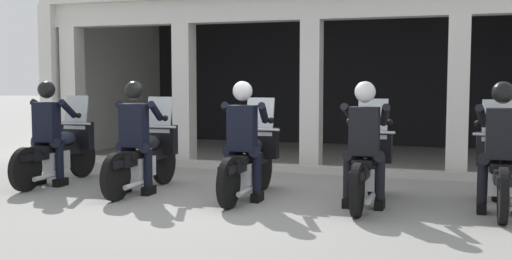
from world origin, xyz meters
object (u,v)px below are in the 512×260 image
(police_officer_left, at_px, (135,127))
(police_officer_far_right, at_px, (502,136))
(motorcycle_far_left, at_px, (60,151))
(police_officer_center, at_px, (243,130))
(motorcycle_right, at_px, (368,165))
(motorcycle_far_right, at_px, (499,169))
(motorcycle_left, at_px, (146,156))
(police_officer_right, at_px, (365,133))
(motorcycle_center, at_px, (250,161))
(police_officer_far_left, at_px, (48,124))

(police_officer_left, relative_size, police_officer_far_right, 1.00)
(motorcycle_far_left, height_order, police_officer_center, police_officer_center)
(police_officer_left, distance_m, police_officer_far_right, 4.78)
(police_officer_left, bearing_deg, motorcycle_far_left, 148.14)
(motorcycle_right, height_order, motorcycle_far_right, same)
(motorcycle_far_left, bearing_deg, police_officer_far_right, -18.41)
(motorcycle_far_left, distance_m, police_officer_left, 1.72)
(motorcycle_far_right, height_order, police_officer_far_right, police_officer_far_right)
(motorcycle_left, relative_size, police_officer_right, 1.29)
(police_officer_center, bearing_deg, motorcycle_center, 81.55)
(motorcycle_left, relative_size, motorcycle_far_right, 1.00)
(police_officer_left, height_order, motorcycle_center, police_officer_left)
(motorcycle_far_left, height_order, motorcycle_left, same)
(police_officer_right, xyz_separation_m, police_officer_far_right, (1.59, 0.15, 0.00))
(police_officer_far_left, bearing_deg, motorcycle_right, -14.23)
(police_officer_far_left, xyz_separation_m, police_officer_center, (3.18, -0.18, 0.00))
(motorcycle_far_left, xyz_separation_m, police_officer_far_right, (6.37, -0.28, 0.44))
(police_officer_center, bearing_deg, police_officer_left, 172.41)
(motorcycle_far_left, distance_m, motorcycle_far_right, 6.37)
(motorcycle_center, xyz_separation_m, motorcycle_far_right, (3.18, 0.18, 0.00))
(police_officer_far_left, height_order, police_officer_far_right, same)
(motorcycle_right, xyz_separation_m, police_officer_right, (-0.00, -0.28, 0.44))
(motorcycle_far_left, distance_m, police_officer_far_right, 6.39)
(motorcycle_right, bearing_deg, police_officer_far_right, -11.90)
(motorcycle_right, bearing_deg, motorcycle_far_right, -1.72)
(motorcycle_left, height_order, motorcycle_far_right, same)
(motorcycle_left, height_order, police_officer_left, police_officer_left)
(police_officer_center, distance_m, motorcycle_right, 1.68)
(motorcycle_center, bearing_deg, motorcycle_far_left, 168.62)
(motorcycle_right, bearing_deg, police_officer_center, -175.79)
(motorcycle_right, bearing_deg, motorcycle_center, 174.16)
(police_officer_center, height_order, motorcycle_right, police_officer_center)
(motorcycle_center, xyz_separation_m, police_officer_far_right, (3.18, -0.10, 0.44))
(motorcycle_far_left, relative_size, motorcycle_far_right, 1.00)
(motorcycle_far_left, xyz_separation_m, motorcycle_left, (1.59, -0.19, 0.00))
(police_officer_far_left, relative_size, police_officer_right, 1.00)
(police_officer_right, bearing_deg, motorcycle_center, 164.02)
(motorcycle_left, distance_m, police_officer_center, 1.67)
(police_officer_far_left, relative_size, motorcycle_far_right, 0.78)
(motorcycle_center, relative_size, police_officer_right, 1.29)
(police_officer_right, bearing_deg, police_officer_far_right, -1.72)
(police_officer_far_left, relative_size, motorcycle_right, 0.78)
(police_officer_center, relative_size, police_officer_far_right, 1.00)
(motorcycle_far_right, bearing_deg, motorcycle_left, 167.64)
(motorcycle_far_left, height_order, police_officer_far_right, police_officer_far_right)
(motorcycle_far_left, xyz_separation_m, police_officer_left, (1.59, -0.48, 0.44))
(motorcycle_far_left, distance_m, police_officer_right, 4.81)
(police_officer_center, height_order, police_officer_right, same)
(police_officer_far_left, distance_m, police_officer_center, 3.19)
(motorcycle_left, height_order, motorcycle_center, same)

